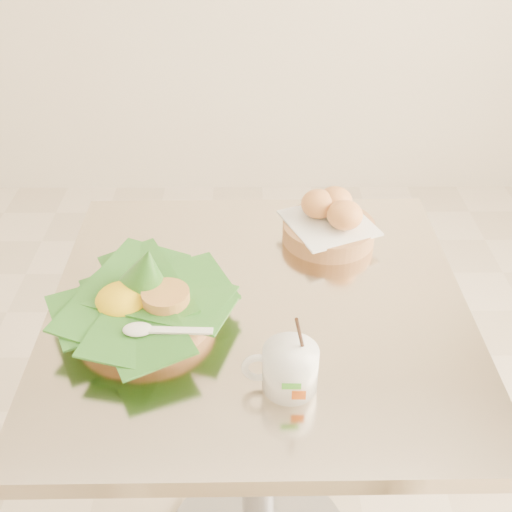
{
  "coord_description": "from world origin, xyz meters",
  "views": [
    {
      "loc": [
        0.18,
        -0.82,
        1.43
      ],
      "look_at": [
        0.19,
        0.06,
        0.82
      ],
      "focal_mm": 45.0,
      "sensor_mm": 36.0,
      "label": 1
    }
  ],
  "objects_px": {
    "cafe_table": "(259,395)",
    "rice_basket": "(143,299)",
    "coffee_mug": "(289,367)",
    "bread_basket": "(330,222)"
  },
  "relations": [
    {
      "from": "bread_basket",
      "to": "coffee_mug",
      "type": "relative_size",
      "value": 1.45
    },
    {
      "from": "cafe_table",
      "to": "rice_basket",
      "type": "height_order",
      "value": "rice_basket"
    },
    {
      "from": "rice_basket",
      "to": "coffee_mug",
      "type": "height_order",
      "value": "rice_basket"
    },
    {
      "from": "cafe_table",
      "to": "coffee_mug",
      "type": "distance_m",
      "value": 0.32
    },
    {
      "from": "bread_basket",
      "to": "coffee_mug",
      "type": "distance_m",
      "value": 0.4
    },
    {
      "from": "cafe_table",
      "to": "rice_basket",
      "type": "distance_m",
      "value": 0.32
    },
    {
      "from": "cafe_table",
      "to": "rice_basket",
      "type": "relative_size",
      "value": 2.63
    },
    {
      "from": "bread_basket",
      "to": "cafe_table",
      "type": "bearing_deg",
      "value": -124.28
    },
    {
      "from": "cafe_table",
      "to": "coffee_mug",
      "type": "xyz_separation_m",
      "value": [
        0.04,
        -0.19,
        0.26
      ]
    },
    {
      "from": "coffee_mug",
      "to": "rice_basket",
      "type": "bearing_deg",
      "value": 145.64
    }
  ]
}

